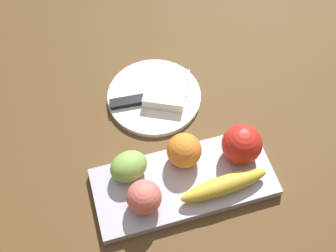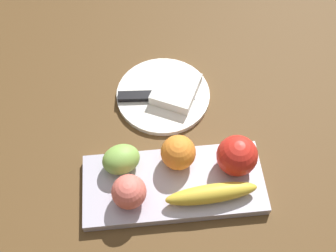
# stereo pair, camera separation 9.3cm
# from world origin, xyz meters

# --- Properties ---
(ground_plane) EXTENTS (2.40, 2.40, 0.00)m
(ground_plane) POSITION_xyz_m (0.00, 0.00, 0.00)
(ground_plane) COLOR brown
(fruit_tray) EXTENTS (0.37, 0.16, 0.02)m
(fruit_tray) POSITION_xyz_m (-0.03, -0.01, 0.01)
(fruit_tray) COLOR #B5B0C2
(fruit_tray) RESTS_ON ground_plane
(apple) EXTENTS (0.08, 0.08, 0.08)m
(apple) POSITION_xyz_m (0.10, 0.02, 0.06)
(apple) COLOR red
(apple) RESTS_ON fruit_tray
(banana) EXTENTS (0.19, 0.05, 0.04)m
(banana) POSITION_xyz_m (0.04, -0.05, 0.04)
(banana) COLOR gold
(banana) RESTS_ON fruit_tray
(orange_near_apple) EXTENTS (0.07, 0.07, 0.07)m
(orange_near_apple) POSITION_xyz_m (-0.02, 0.04, 0.06)
(orange_near_apple) COLOR orange
(orange_near_apple) RESTS_ON fruit_tray
(peach) EXTENTS (0.07, 0.07, 0.07)m
(peach) POSITION_xyz_m (-0.12, -0.03, 0.06)
(peach) COLOR #EA6C5F
(peach) RESTS_ON fruit_tray
(grape_bunch) EXTENTS (0.09, 0.08, 0.06)m
(grape_bunch) POSITION_xyz_m (-0.13, 0.04, 0.05)
(grape_bunch) COLOR #85B74E
(grape_bunch) RESTS_ON fruit_tray
(dinner_plate) EXTENTS (0.22, 0.22, 0.01)m
(dinner_plate) POSITION_xyz_m (-0.03, 0.23, 0.01)
(dinner_plate) COLOR white
(dinner_plate) RESTS_ON ground_plane
(folded_napkin) EXTENTS (0.13, 0.14, 0.03)m
(folded_napkin) POSITION_xyz_m (-0.00, 0.23, 0.03)
(folded_napkin) COLOR white
(folded_napkin) RESTS_ON dinner_plate
(knife) EXTENTS (0.18, 0.03, 0.01)m
(knife) POSITION_xyz_m (-0.08, 0.22, 0.02)
(knife) COLOR silver
(knife) RESTS_ON dinner_plate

